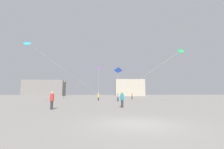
{
  "coord_description": "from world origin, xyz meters",
  "views": [
    {
      "loc": [
        -1.96,
        -7.93,
        1.55
      ],
      "look_at": [
        0.0,
        15.37,
        4.43
      ],
      "focal_mm": 24.55,
      "sensor_mm": 36.0,
      "label": 1
    }
  ],
  "objects_px": {
    "kite_violet_delta": "(99,68)",
    "building_centre_hall": "(129,88)",
    "person_in_teal": "(122,99)",
    "person_in_red": "(52,100)",
    "person_in_orange": "(132,96)",
    "person_in_yellow": "(98,96)",
    "kite_emerald_diamond": "(180,51)",
    "lamppost_east": "(64,87)",
    "building_left_hall": "(44,88)",
    "kite_cyan_diamond": "(28,43)",
    "kite_cobalt_delta": "(118,71)",
    "person_in_grey": "(118,97)"
  },
  "relations": [
    {
      "from": "building_centre_hall",
      "to": "kite_emerald_diamond",
      "type": "bearing_deg",
      "value": -93.21
    },
    {
      "from": "kite_cyan_diamond",
      "to": "building_centre_hall",
      "type": "xyz_separation_m",
      "value": [
        31.56,
        68.82,
        -5.31
      ]
    },
    {
      "from": "person_in_red",
      "to": "person_in_yellow",
      "type": "xyz_separation_m",
      "value": [
        4.43,
        17.65,
        -0.06
      ]
    },
    {
      "from": "person_in_orange",
      "to": "person_in_red",
      "type": "height_order",
      "value": "person_in_red"
    },
    {
      "from": "person_in_teal",
      "to": "kite_violet_delta",
      "type": "distance_m",
      "value": 24.83
    },
    {
      "from": "person_in_grey",
      "to": "kite_cyan_diamond",
      "type": "height_order",
      "value": "kite_cyan_diamond"
    },
    {
      "from": "person_in_yellow",
      "to": "kite_emerald_diamond",
      "type": "distance_m",
      "value": 18.56
    },
    {
      "from": "person_in_yellow",
      "to": "kite_emerald_diamond",
      "type": "bearing_deg",
      "value": -133.48
    },
    {
      "from": "kite_cyan_diamond",
      "to": "building_centre_hall",
      "type": "relative_size",
      "value": 0.73
    },
    {
      "from": "kite_emerald_diamond",
      "to": "kite_cyan_diamond",
      "type": "relative_size",
      "value": 0.92
    },
    {
      "from": "person_in_orange",
      "to": "kite_cyan_diamond",
      "type": "distance_m",
      "value": 26.11
    },
    {
      "from": "kite_emerald_diamond",
      "to": "kite_cobalt_delta",
      "type": "relative_size",
      "value": 2.23
    },
    {
      "from": "kite_violet_delta",
      "to": "building_centre_hall",
      "type": "height_order",
      "value": "building_centre_hall"
    },
    {
      "from": "building_centre_hall",
      "to": "person_in_teal",
      "type": "bearing_deg",
      "value": -101.71
    },
    {
      "from": "person_in_orange",
      "to": "person_in_teal",
      "type": "distance_m",
      "value": 23.23
    },
    {
      "from": "kite_emerald_diamond",
      "to": "lamppost_east",
      "type": "xyz_separation_m",
      "value": [
        -25.59,
        20.6,
        -5.87
      ]
    },
    {
      "from": "person_in_red",
      "to": "kite_cyan_diamond",
      "type": "height_order",
      "value": "kite_cyan_diamond"
    },
    {
      "from": "kite_violet_delta",
      "to": "building_centre_hall",
      "type": "bearing_deg",
      "value": 71.01
    },
    {
      "from": "person_in_red",
      "to": "building_left_hall",
      "type": "distance_m",
      "value": 91.72
    },
    {
      "from": "person_in_orange",
      "to": "person_in_yellow",
      "type": "bearing_deg",
      "value": -69.92
    },
    {
      "from": "person_in_orange",
      "to": "building_left_hall",
      "type": "xyz_separation_m",
      "value": [
        -43.57,
        62.46,
        4.04
      ]
    },
    {
      "from": "kite_cobalt_delta",
      "to": "building_left_hall",
      "type": "relative_size",
      "value": 0.22
    },
    {
      "from": "person_in_teal",
      "to": "building_centre_hall",
      "type": "relative_size",
      "value": 0.1
    },
    {
      "from": "kite_emerald_diamond",
      "to": "building_left_hall",
      "type": "xyz_separation_m",
      "value": [
        -50.1,
        75.18,
        -4.46
      ]
    },
    {
      "from": "lamppost_east",
      "to": "kite_cyan_diamond",
      "type": "bearing_deg",
      "value": -95.92
    },
    {
      "from": "kite_cobalt_delta",
      "to": "person_in_orange",
      "type": "bearing_deg",
      "value": 59.86
    },
    {
      "from": "building_left_hall",
      "to": "kite_cobalt_delta",
      "type": "bearing_deg",
      "value": -61.0
    },
    {
      "from": "person_in_orange",
      "to": "building_centre_hall",
      "type": "distance_m",
      "value": 57.77
    },
    {
      "from": "kite_emerald_diamond",
      "to": "kite_cyan_diamond",
      "type": "bearing_deg",
      "value": 178.81
    },
    {
      "from": "person_in_teal",
      "to": "building_centre_hall",
      "type": "distance_m",
      "value": 80.91
    },
    {
      "from": "person_in_red",
      "to": "building_centre_hall",
      "type": "height_order",
      "value": "building_centre_hall"
    },
    {
      "from": "person_in_red",
      "to": "kite_cyan_diamond",
      "type": "xyz_separation_m",
      "value": [
        -8.04,
        11.8,
        9.34
      ]
    },
    {
      "from": "building_centre_hall",
      "to": "kite_cobalt_delta",
      "type": "bearing_deg",
      "value": -103.09
    },
    {
      "from": "person_in_teal",
      "to": "kite_emerald_diamond",
      "type": "height_order",
      "value": "kite_emerald_diamond"
    },
    {
      "from": "person_in_grey",
      "to": "kite_violet_delta",
      "type": "relative_size",
      "value": 0.21
    },
    {
      "from": "person_in_orange",
      "to": "kite_emerald_diamond",
      "type": "distance_m",
      "value": 16.64
    },
    {
      "from": "kite_cyan_diamond",
      "to": "lamppost_east",
      "type": "bearing_deg",
      "value": 84.08
    },
    {
      "from": "person_in_orange",
      "to": "building_centre_hall",
      "type": "xyz_separation_m",
      "value": [
        10.43,
        56.67,
        4.07
      ]
    },
    {
      "from": "person_in_teal",
      "to": "building_left_hall",
      "type": "bearing_deg",
      "value": -27.39
    },
    {
      "from": "person_in_yellow",
      "to": "person_in_grey",
      "type": "height_order",
      "value": "person_in_grey"
    },
    {
      "from": "person_in_red",
      "to": "person_in_grey",
      "type": "xyz_separation_m",
      "value": [
        8.21,
        14.25,
        -0.02
      ]
    },
    {
      "from": "person_in_orange",
      "to": "person_in_teal",
      "type": "relative_size",
      "value": 0.95
    },
    {
      "from": "person_in_teal",
      "to": "lamppost_east",
      "type": "bearing_deg",
      "value": -27.94
    },
    {
      "from": "person_in_red",
      "to": "person_in_orange",
      "type": "bearing_deg",
      "value": 151.48
    },
    {
      "from": "building_centre_hall",
      "to": "kite_cyan_diamond",
      "type": "bearing_deg",
      "value": -114.63
    },
    {
      "from": "building_left_hall",
      "to": "kite_cyan_diamond",
      "type": "bearing_deg",
      "value": -73.26
    },
    {
      "from": "building_centre_hall",
      "to": "lamppost_east",
      "type": "xyz_separation_m",
      "value": [
        -29.48,
        -48.8,
        -1.45
      ]
    },
    {
      "from": "kite_violet_delta",
      "to": "kite_cyan_diamond",
      "type": "bearing_deg",
      "value": -133.12
    },
    {
      "from": "person_in_grey",
      "to": "lamppost_east",
      "type": "distance_m",
      "value": 22.73
    },
    {
      "from": "kite_violet_delta",
      "to": "person_in_red",
      "type": "bearing_deg",
      "value": -99.97
    }
  ]
}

